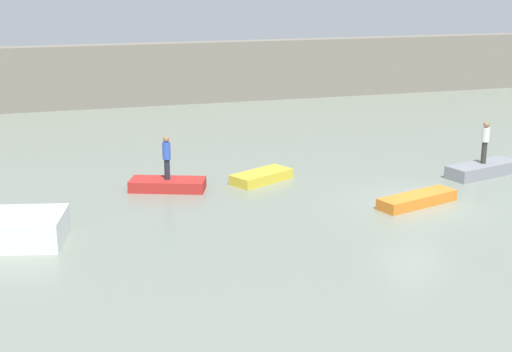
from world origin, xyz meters
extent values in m
plane|color=gray|center=(0.00, 0.00, 0.00)|extent=(120.00, 120.00, 0.00)
cube|color=gray|center=(0.00, 23.52, 1.96)|extent=(80.00, 1.20, 3.92)
cube|color=red|center=(-8.47, 4.44, 0.22)|extent=(3.15, 2.10, 0.44)
cube|color=gold|center=(-4.58, 4.53, 0.20)|extent=(2.82, 2.18, 0.40)
cube|color=orange|center=(0.01, -0.05, 0.20)|extent=(3.40, 1.83, 0.41)
cube|color=gray|center=(4.60, 2.72, 0.27)|extent=(3.54, 1.95, 0.53)
cylinder|color=#38332D|center=(4.60, 2.72, 1.00)|extent=(0.22, 0.22, 0.93)
cylinder|color=white|center=(4.60, 2.72, 1.76)|extent=(0.32, 0.32, 0.59)
sphere|color=#936B4C|center=(4.60, 2.72, 2.18)|extent=(0.25, 0.25, 0.25)
cylinder|color=#232838|center=(-8.47, 4.44, 0.85)|extent=(0.22, 0.22, 0.82)
cylinder|color=blue|center=(-8.47, 4.44, 1.59)|extent=(0.32, 0.32, 0.67)
sphere|color=#936B4C|center=(-8.47, 4.44, 2.05)|extent=(0.25, 0.25, 0.25)
camera|label=1|loc=(-12.84, -22.40, 8.24)|focal=50.29mm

